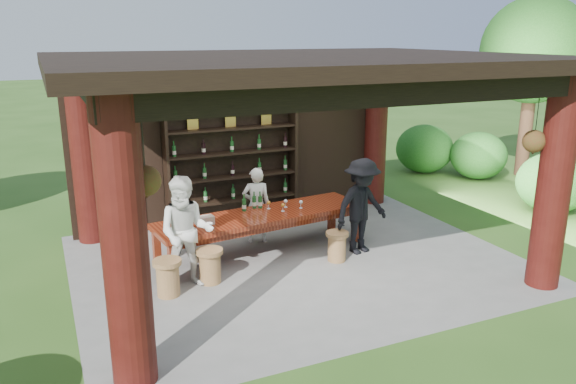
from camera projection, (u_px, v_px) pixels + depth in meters
name	position (u px, v px, depth m)	size (l,w,h in m)	color
ground	(297.00, 261.00, 9.77)	(90.00, 90.00, 0.00)	#2D5119
pavilion	(287.00, 136.00, 9.56)	(7.50, 6.00, 3.60)	slate
wine_shelf	(232.00, 166.00, 11.46)	(2.76, 0.42, 2.43)	black
tasting_table	(261.00, 220.00, 9.96)	(3.93, 1.43, 0.75)	#51170B
stool_near_left	(210.00, 265.00, 8.87)	(0.42, 0.42, 0.56)	olive
stool_near_right	(337.00, 246.00, 9.73)	(0.40, 0.40, 0.52)	olive
stool_far_left	(168.00, 277.00, 8.42)	(0.43, 0.43, 0.57)	olive
host	(256.00, 205.00, 10.50)	(0.53, 0.35, 1.44)	beige
guest_woman	(186.00, 232.00, 8.59)	(0.86, 0.67, 1.77)	white
guest_man	(361.00, 206.00, 9.96)	(1.12, 0.64, 1.73)	black
table_bottles	(253.00, 201.00, 10.15)	(0.41, 0.16, 0.31)	#194C1E
table_glasses	(285.00, 205.00, 10.18)	(0.62, 0.31, 0.15)	silver
napkin_basket	(206.00, 220.00, 9.36)	(0.26, 0.18, 0.14)	#BF6672
shrubs	(354.00, 206.00, 11.02)	(15.38, 9.00, 1.36)	#194C14
trees	(421.00, 58.00, 10.97)	(21.20, 10.52, 4.80)	#3F2819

